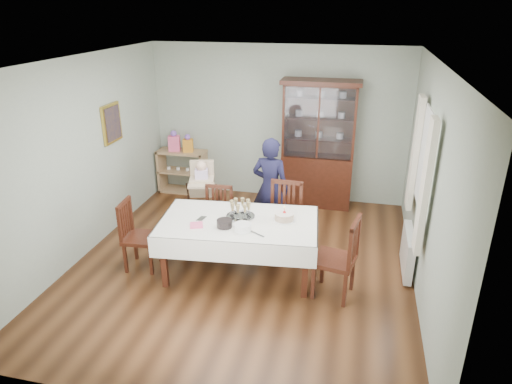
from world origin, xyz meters
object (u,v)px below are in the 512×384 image
(chair_far_left, at_px, (217,232))
(dining_table, at_px, (239,246))
(woman, at_px, (270,188))
(champagne_tray, at_px, (240,212))
(chair_end_left, at_px, (141,248))
(chair_end_right, at_px, (335,273))
(china_cabinet, at_px, (318,143))
(chair_far_right, at_px, (283,234))
(sideboard, at_px, (183,171))
(birthday_cake, at_px, (284,217))
(gift_bag_orange, at_px, (188,144))
(high_chair, at_px, (203,202))
(gift_bag_pink, at_px, (174,142))

(chair_far_left, bearing_deg, dining_table, -50.74)
(woman, distance_m, champagne_tray, 1.05)
(chair_end_left, distance_m, chair_end_right, 2.58)
(chair_end_right, distance_m, champagne_tray, 1.41)
(china_cabinet, height_order, chair_far_right, china_cabinet)
(sideboard, bearing_deg, chair_end_right, -41.98)
(woman, relative_size, birthday_cake, 5.41)
(dining_table, relative_size, chair_end_left, 2.21)
(champagne_tray, height_order, birthday_cake, champagne_tray)
(chair_end_right, bearing_deg, gift_bag_orange, -121.89)
(high_chair, bearing_deg, dining_table, -67.68)
(sideboard, xyz_separation_m, chair_far_right, (2.24, -1.90, -0.09))
(gift_bag_pink, bearing_deg, chair_end_right, -40.64)
(chair_far_right, xyz_separation_m, woman, (-0.29, 0.54, 0.46))
(sideboard, xyz_separation_m, gift_bag_pink, (-0.12, -0.02, 0.57))
(gift_bag_orange, bearing_deg, dining_table, -56.83)
(sideboard, xyz_separation_m, high_chair, (0.87, -1.35, 0.04))
(dining_table, distance_m, chair_far_right, 0.76)
(dining_table, xyz_separation_m, birthday_cake, (0.56, 0.13, 0.43))
(chair_end_left, xyz_separation_m, gift_bag_orange, (-0.30, 2.63, 0.66))
(chair_far_left, distance_m, champagne_tray, 0.85)
(champagne_tray, xyz_separation_m, birthday_cake, (0.57, 0.04, -0.02))
(chair_end_right, height_order, high_chair, high_chair)
(china_cabinet, bearing_deg, chair_far_left, -122.04)
(gift_bag_pink, bearing_deg, high_chair, -53.28)
(chair_far_left, distance_m, high_chair, 0.76)
(chair_end_right, bearing_deg, dining_table, -88.99)
(dining_table, bearing_deg, champagne_tray, 91.56)
(chair_far_left, height_order, chair_end_right, chair_end_right)
(chair_end_left, xyz_separation_m, chair_end_right, (2.58, -0.06, 0.03))
(sideboard, xyz_separation_m, gift_bag_orange, (0.14, -0.02, 0.55))
(woman, height_order, champagne_tray, woman)
(high_chair, height_order, gift_bag_orange, gift_bag_orange)
(chair_end_right, distance_m, birthday_cake, 0.93)
(dining_table, distance_m, china_cabinet, 2.68)
(chair_far_right, height_order, high_chair, high_chair)
(chair_far_left, height_order, chair_far_right, chair_far_right)
(sideboard, bearing_deg, gift_bag_pink, -170.77)
(chair_far_left, xyz_separation_m, birthday_cake, (1.03, -0.40, 0.54))
(chair_far_right, height_order, champagne_tray, chair_far_right)
(sideboard, xyz_separation_m, chair_end_left, (0.44, -2.65, -0.12))
(dining_table, height_order, champagne_tray, champagne_tray)
(high_chair, height_order, birthday_cake, high_chair)
(chair_far_left, relative_size, birthday_cake, 3.24)
(chair_far_left, xyz_separation_m, high_chair, (-0.42, 0.61, 0.16))
(chair_end_right, bearing_deg, chair_end_left, -80.17)
(china_cabinet, distance_m, chair_far_left, 2.44)
(china_cabinet, xyz_separation_m, gift_bag_pink, (-2.62, 0.00, -0.15))
(sideboard, relative_size, gift_bag_orange, 2.73)
(chair_end_left, bearing_deg, china_cabinet, -42.97)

